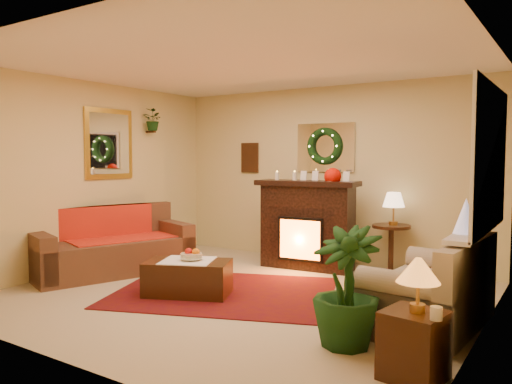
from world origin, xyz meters
The scene contains 31 objects.
floor centered at (0.00, 0.00, 0.00)m, with size 5.00×5.00×0.00m, color beige.
ceiling centered at (0.00, 0.00, 2.60)m, with size 5.00×5.00×0.00m, color white.
wall_back centered at (0.00, 2.25, 1.30)m, with size 5.00×5.00×0.00m, color #EFD88C.
wall_front centered at (0.00, -2.25, 1.30)m, with size 5.00×5.00×0.00m, color #EFD88C.
wall_left centered at (-2.50, 0.00, 1.30)m, with size 4.50×4.50×0.00m, color #EFD88C.
wall_right centered at (2.50, 0.00, 1.30)m, with size 4.50×4.50×0.00m, color #EFD88C.
area_rug centered at (-0.20, -0.01, 0.01)m, with size 2.47×1.85×0.01m, color #520A08.
sofa centered at (-2.04, -0.06, 0.43)m, with size 0.90×2.05×0.88m, color brown.
red_throw centered at (-2.08, 0.12, 0.46)m, with size 0.86×1.41×0.02m, color #B0231B.
fireplace centered at (0.01, 1.64, 0.55)m, with size 1.27×0.40×1.16m, color black.
poinsettia centered at (0.39, 1.65, 1.30)m, with size 0.23×0.23×0.23m, color #C70D00.
mantel_candle_a centered at (-0.45, 1.60, 1.26)m, with size 0.06×0.06×0.17m, color beige.
mantel_candle_b centered at (-0.20, 1.65, 1.26)m, with size 0.06×0.06×0.18m, color white.
mantel_mirror centered at (0.00, 2.23, 1.70)m, with size 0.92×0.02×0.72m, color white.
wreath centered at (0.00, 2.19, 1.72)m, with size 0.55×0.55×0.11m, color #194719.
wall_art centered at (-1.35, 2.23, 1.55)m, with size 0.32×0.03×0.48m, color #381E11.
gold_mirror centered at (-2.48, 0.30, 1.75)m, with size 0.03×0.84×1.00m, color gold.
hanging_plant centered at (-2.34, 1.05, 1.97)m, with size 0.33×0.28×0.36m, color #194719.
loveseat centered at (2.06, 0.12, 0.42)m, with size 0.83×1.43×0.83m, color tan.
window_frame centered at (2.48, 0.55, 1.55)m, with size 0.03×1.86×1.36m, color white.
window_glass centered at (2.47, 0.55, 1.55)m, with size 0.02×1.70×1.22m, color black.
window_sill centered at (2.38, 0.55, 0.87)m, with size 0.22×1.86×0.04m, color white.
mini_tree centered at (2.36, 0.11, 1.04)m, with size 0.21×0.21×0.32m, color white.
sill_plant centered at (2.38, 1.26, 1.08)m, with size 0.26×0.21×0.48m, color #0E3610.
side_table_round centered at (1.10, 1.98, 0.32)m, with size 0.50×0.50×0.66m, color #331A0E.
lamp_cream centered at (1.12, 1.98, 0.88)m, with size 0.29×0.29×0.44m, color #FFD1A0.
end_table_square centered at (2.26, -1.08, 0.27)m, with size 0.39×0.39×0.48m, color #38180C.
lamp_tiffany centered at (2.28, -1.09, 0.74)m, with size 0.30×0.30×0.44m, color orange.
coffee_table centered at (-0.48, -0.33, 0.21)m, with size 0.93×0.51×0.39m, color black.
fruit_bowl centered at (-0.45, -0.30, 0.45)m, with size 0.25×0.25×0.06m, color beige.
floor_palm centered at (1.62, -0.77, 0.45)m, with size 1.67×1.67×2.98m, color #1B4417.
Camera 1 is at (3.20, -4.54, 1.56)m, focal length 35.00 mm.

